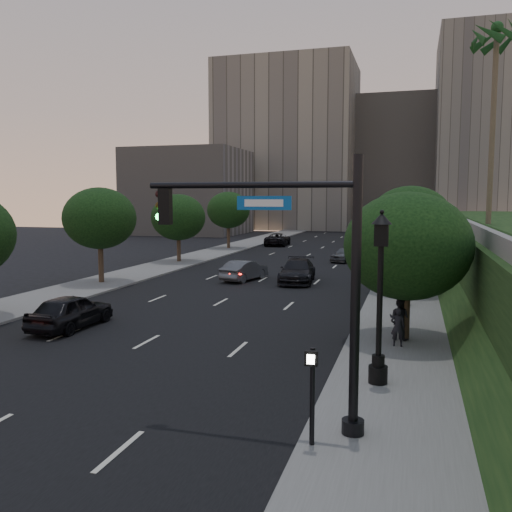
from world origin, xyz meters
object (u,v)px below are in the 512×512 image
(pedestrian_c, at_px, (404,287))
(sedan_far_right, at_px, (346,254))
(street_lamp, at_px, (380,306))
(sedan_near_left, at_px, (71,311))
(pedestrian_a, at_px, (398,327))
(traffic_signal_mast, at_px, (311,291))
(sedan_far_left, at_px, (278,239))
(pedestrian_b, at_px, (399,319))
(sedan_near_right, at_px, (297,271))
(sedan_mid_left, at_px, (245,270))

(pedestrian_c, bearing_deg, sedan_far_right, -76.00)
(street_lamp, distance_m, sedan_near_left, 14.74)
(sedan_far_right, xyz_separation_m, pedestrian_a, (5.58, -29.29, 0.20))
(traffic_signal_mast, height_order, street_lamp, traffic_signal_mast)
(sedan_far_left, height_order, pedestrian_b, pedestrian_b)
(sedan_far_left, bearing_deg, sedan_near_left, 88.35)
(street_lamp, bearing_deg, pedestrian_c, 87.61)
(sedan_near_right, distance_m, pedestrian_c, 10.22)
(sedan_near_left, bearing_deg, sedan_far_right, -105.86)
(sedan_near_left, distance_m, sedan_far_right, 31.16)
(traffic_signal_mast, xyz_separation_m, pedestrian_a, (1.91, 8.55, -2.76))
(sedan_far_right, bearing_deg, street_lamp, -64.27)
(sedan_mid_left, relative_size, pedestrian_a, 2.93)
(sedan_far_right, relative_size, pedestrian_a, 2.75)
(traffic_signal_mast, bearing_deg, sedan_near_left, 147.65)
(sedan_far_left, relative_size, sedan_near_right, 1.00)
(sedan_mid_left, distance_m, pedestrian_c, 13.27)
(pedestrian_a, bearing_deg, sedan_near_right, -63.95)
(sedan_near_left, xyz_separation_m, sedan_mid_left, (3.26, 16.19, -0.07))
(sedan_near_right, height_order, sedan_far_right, sedan_near_right)
(sedan_near_left, distance_m, sedan_mid_left, 16.51)
(traffic_signal_mast, relative_size, sedan_far_right, 1.66)
(pedestrian_a, relative_size, pedestrian_c, 0.80)
(sedan_far_right, bearing_deg, sedan_near_right, -80.35)
(street_lamp, distance_m, sedan_far_right, 34.32)
(traffic_signal_mast, relative_size, sedan_near_right, 1.24)
(street_lamp, bearing_deg, pedestrian_a, 84.22)
(street_lamp, bearing_deg, pedestrian_b, 85.12)
(sedan_far_left, bearing_deg, pedestrian_a, 106.27)
(traffic_signal_mast, bearing_deg, street_lamp, 69.90)
(sedan_far_right, bearing_deg, pedestrian_a, -62.07)
(pedestrian_a, bearing_deg, sedan_near_left, 3.21)
(sedan_near_left, relative_size, pedestrian_b, 2.70)
(sedan_near_left, relative_size, sedan_mid_left, 1.05)
(sedan_far_left, xyz_separation_m, pedestrian_c, (16.04, -35.71, 0.32))
(pedestrian_b, bearing_deg, pedestrian_c, -71.37)
(pedestrian_b, xyz_separation_m, pedestrian_c, (0.07, 7.70, 0.08))
(sedan_near_left, height_order, pedestrian_c, pedestrian_c)
(sedan_far_right, bearing_deg, sedan_far_left, 141.49)
(traffic_signal_mast, distance_m, sedan_near_left, 15.20)
(traffic_signal_mast, distance_m, sedan_mid_left, 26.08)
(pedestrian_c, bearing_deg, sedan_mid_left, -32.60)
(traffic_signal_mast, height_order, pedestrian_a, traffic_signal_mast)
(sedan_mid_left, xyz_separation_m, sedan_near_right, (3.90, 0.12, 0.08))
(pedestrian_a, distance_m, pedestrian_c, 8.76)
(sedan_far_left, relative_size, pedestrian_b, 3.23)
(street_lamp, xyz_separation_m, sedan_far_left, (-15.49, 49.07, -1.85))
(sedan_near_left, xyz_separation_m, pedestrian_a, (14.52, 0.56, 0.11))
(pedestrian_a, bearing_deg, sedan_mid_left, -53.22)
(sedan_near_right, bearing_deg, sedan_near_left, -119.63)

